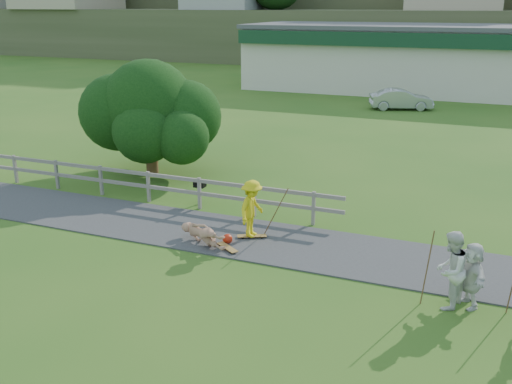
% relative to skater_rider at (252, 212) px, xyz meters
% --- Properties ---
extents(ground, '(260.00, 260.00, 0.00)m').
position_rel_skater_rider_xyz_m(ground, '(-0.64, -1.54, -0.86)').
color(ground, '#2C5C1A').
rests_on(ground, ground).
extents(path, '(34.00, 3.00, 0.04)m').
position_rel_skater_rider_xyz_m(path, '(-0.64, -0.04, -0.84)').
color(path, '#323234').
rests_on(path, ground).
extents(fence, '(15.05, 0.10, 1.10)m').
position_rel_skater_rider_xyz_m(fence, '(-5.26, 1.76, -0.13)').
color(fence, '#6A645D').
rests_on(fence, ground).
extents(strip_mall, '(32.50, 10.75, 5.10)m').
position_rel_skater_rider_xyz_m(strip_mall, '(3.36, 33.40, 1.72)').
color(strip_mall, beige).
rests_on(strip_mall, ground).
extents(skater_rider, '(0.75, 1.17, 1.71)m').
position_rel_skater_rider_xyz_m(skater_rider, '(0.00, 0.00, 0.00)').
color(skater_rider, yellow).
rests_on(skater_rider, ground).
extents(skater_fallen, '(1.18, 1.77, 0.65)m').
position_rel_skater_rider_xyz_m(skater_fallen, '(-1.13, -0.93, -0.53)').
color(skater_fallen, '#AA785E').
rests_on(skater_fallen, ground).
extents(spectator_a, '(0.91, 1.05, 1.84)m').
position_rel_skater_rider_xyz_m(spectator_a, '(5.67, -2.01, 0.07)').
color(spectator_a, silver).
rests_on(spectator_a, ground).
extents(spectator_d, '(1.10, 1.48, 1.55)m').
position_rel_skater_rider_xyz_m(spectator_d, '(6.11, -1.76, -0.08)').
color(spectator_d, silver).
rests_on(spectator_d, ground).
extents(car_silver, '(4.30, 2.66, 1.34)m').
position_rel_skater_rider_xyz_m(car_silver, '(0.79, 23.90, -0.19)').
color(car_silver, '#AAABB2').
rests_on(car_silver, ground).
extents(tree, '(5.92, 5.92, 3.44)m').
position_rel_skater_rider_xyz_m(tree, '(-6.49, 4.96, 0.87)').
color(tree, black).
rests_on(tree, ground).
extents(bbq, '(0.38, 0.29, 0.82)m').
position_rel_skater_rider_xyz_m(bbq, '(-2.86, 2.21, -0.45)').
color(bbq, black).
rests_on(bbq, ground).
extents(longboard_rider, '(0.87, 0.56, 0.10)m').
position_rel_skater_rider_xyz_m(longboard_rider, '(0.00, 0.00, -0.81)').
color(longboard_rider, olive).
rests_on(longboard_rider, ground).
extents(longboard_fallen, '(0.82, 0.64, 0.09)m').
position_rel_skater_rider_xyz_m(longboard_fallen, '(-0.33, -1.03, -0.81)').
color(longboard_fallen, olive).
rests_on(longboard_fallen, ground).
extents(helmet, '(0.29, 0.29, 0.29)m').
position_rel_skater_rider_xyz_m(helmet, '(-0.53, -0.58, -0.71)').
color(helmet, red).
rests_on(helmet, ground).
extents(pole_rider, '(0.03, 0.03, 1.75)m').
position_rel_skater_rider_xyz_m(pole_rider, '(0.60, 0.40, 0.02)').
color(pole_rider, brown).
rests_on(pole_rider, ground).
extents(pole_spec_left, '(0.03, 0.03, 1.86)m').
position_rel_skater_rider_xyz_m(pole_spec_left, '(5.17, -2.10, 0.07)').
color(pole_spec_left, brown).
rests_on(pole_spec_left, ground).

